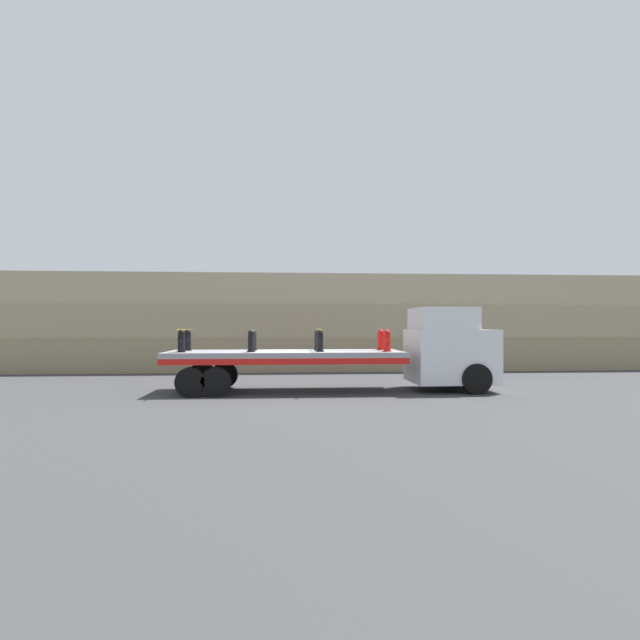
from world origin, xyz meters
TOP-DOWN VIEW (x-y plane):
  - ground_plane at (0.00, 0.00)m, footprint 120.00×120.00m
  - rock_cliff at (0.00, 8.68)m, footprint 60.00×3.30m
  - truck_cab at (5.90, 0.00)m, footprint 2.80×2.58m
  - flatbed_trailer at (-0.58, 0.00)m, footprint 8.09×2.61m
  - fire_hydrant_black_near_0 at (-3.45, -0.55)m, footprint 0.29×0.54m
  - fire_hydrant_black_far_0 at (-3.45, 0.55)m, footprint 0.29×0.54m
  - fire_hydrant_black_near_1 at (-1.15, -0.55)m, footprint 0.29×0.54m
  - fire_hydrant_black_far_1 at (-1.15, 0.55)m, footprint 0.29×0.54m
  - fire_hydrant_black_near_2 at (1.15, -0.55)m, footprint 0.29×0.54m
  - fire_hydrant_black_far_2 at (1.15, 0.55)m, footprint 0.29×0.54m
  - fire_hydrant_red_near_3 at (3.45, -0.55)m, footprint 0.29×0.54m
  - fire_hydrant_red_far_3 at (3.45, 0.55)m, footprint 0.29×0.54m
  - cargo_strap_rear at (-3.45, 0.00)m, footprint 0.05×2.72m
  - cargo_strap_middle at (1.15, 0.00)m, footprint 0.05×2.72m

SIDE VIEW (x-z plane):
  - ground_plane at x=0.00m, z-range 0.00..0.00m
  - flatbed_trailer at x=-0.58m, z-range 0.42..1.82m
  - truck_cab at x=5.90m, z-range 0.01..2.93m
  - fire_hydrant_black_near_0 at x=-3.45m, z-range 1.39..2.13m
  - fire_hydrant_black_far_0 at x=-3.45m, z-range 1.39..2.13m
  - fire_hydrant_black_near_1 at x=-1.15m, z-range 1.39..2.13m
  - fire_hydrant_black_far_1 at x=-1.15m, z-range 1.39..2.13m
  - fire_hydrant_black_near_2 at x=1.15m, z-range 1.39..2.13m
  - fire_hydrant_black_far_2 at x=1.15m, z-range 1.39..2.13m
  - fire_hydrant_red_near_3 at x=3.45m, z-range 1.39..2.13m
  - fire_hydrant_red_far_3 at x=3.45m, z-range 1.39..2.13m
  - cargo_strap_rear at x=-3.45m, z-range 2.15..2.16m
  - cargo_strap_middle at x=1.15m, z-range 2.15..2.16m
  - rock_cliff at x=0.00m, z-range 0.00..4.91m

